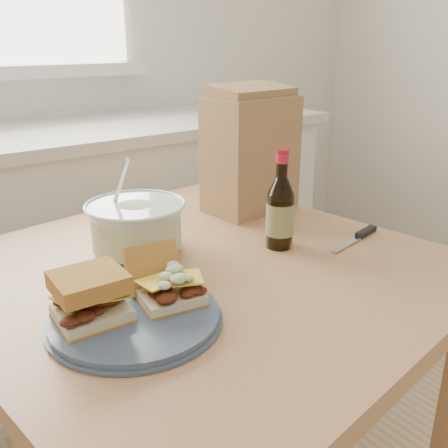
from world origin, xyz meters
TOP-DOWN VIEW (x-y plane):
  - cabinet_run at (-0.00, 1.70)m, footprint 2.50×0.64m
  - dining_table at (0.10, 0.71)m, footprint 1.06×1.06m
  - plate at (-0.12, 0.59)m, footprint 0.29×0.29m
  - sandwich_left at (-0.19, 0.62)m, footprint 0.12×0.11m
  - sandwich_right at (-0.05, 0.61)m, footprint 0.12×0.16m
  - coleslaw_bowl at (0.03, 0.86)m, footprint 0.22×0.22m
  - beer_bottle at (0.30, 0.68)m, footprint 0.06×0.06m
  - knife at (0.49, 0.61)m, footprint 0.19×0.05m
  - paper_bag at (0.42, 0.93)m, footprint 0.25×0.17m

SIDE VIEW (x-z plane):
  - cabinet_run at x=0.00m, z-range 0.00..0.94m
  - dining_table at x=0.10m, z-range 0.28..1.07m
  - knife at x=0.49m, z-range 0.79..0.80m
  - plate at x=-0.12m, z-range 0.79..0.81m
  - sandwich_right at x=-0.05m, z-range 0.80..0.88m
  - coleslaw_bowl at x=0.03m, z-range 0.74..0.96m
  - sandwich_left at x=-0.19m, z-range 0.81..0.89m
  - beer_bottle at x=0.30m, z-range 0.76..0.99m
  - paper_bag at x=0.42m, z-range 0.79..1.10m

